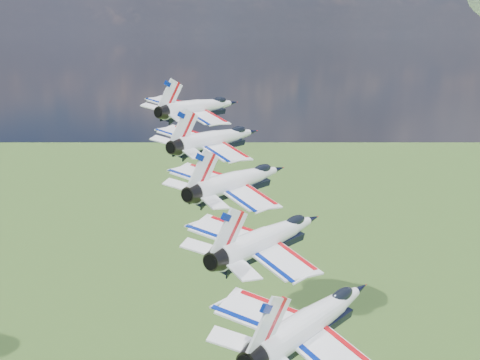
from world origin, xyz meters
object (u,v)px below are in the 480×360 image
Objects in this scene: jet_1 at (218,139)px; jet_2 at (240,180)px; jet_4 at (314,319)px; jet_0 at (201,107)px; jet_3 at (270,237)px.

jet_1 is 12.02m from jet_2.
jet_2 is 1.00× the size of jet_4.
jet_1 is 1.00× the size of jet_4.
jet_1 is at bearing -40.54° from jet_0.
jet_0 reaches higher than jet_3.
jet_0 is 12.02m from jet_1.
jet_1 is 24.05m from jet_3.
jet_3 is at bearing -40.54° from jet_0.
jet_1 is (9.17, -7.35, -2.57)m from jet_0.
jet_3 is (18.33, -14.69, -5.14)m from jet_1.
jet_3 is 1.00× the size of jet_4.
jet_1 is at bearing 139.46° from jet_2.
jet_0 is 48.10m from jet_4.
jet_1 is 1.00× the size of jet_2.
jet_0 reaches higher than jet_4.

